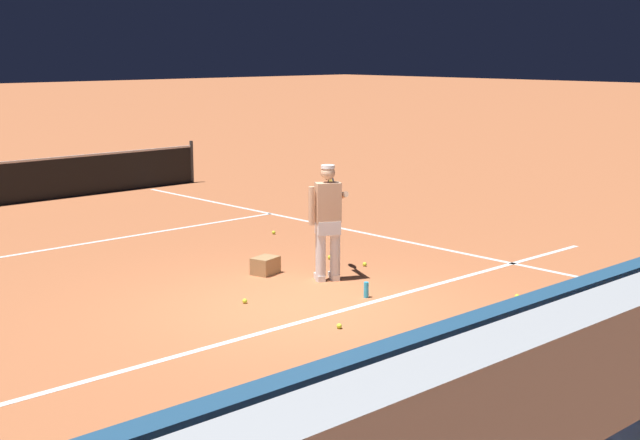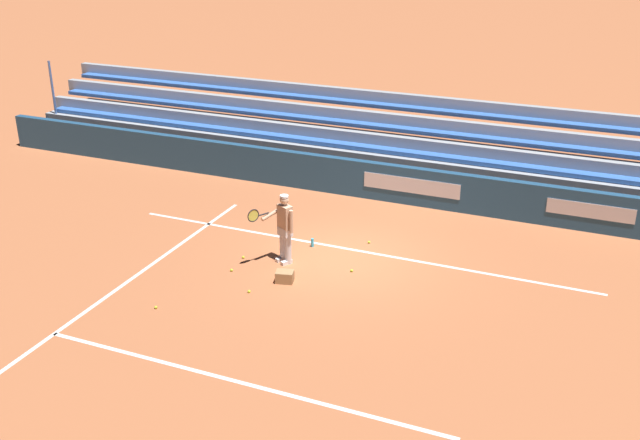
{
  "view_description": "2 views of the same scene",
  "coord_description": "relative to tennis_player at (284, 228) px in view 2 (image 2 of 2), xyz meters",
  "views": [
    {
      "loc": [
        -7.55,
        -8.47,
        3.35
      ],
      "look_at": [
        0.06,
        -0.33,
        1.21
      ],
      "focal_mm": 50.0,
      "sensor_mm": 36.0,
      "label": 1
    },
    {
      "loc": [
        -5.79,
        15.28,
        7.98
      ],
      "look_at": [
        0.21,
        1.06,
        1.38
      ],
      "focal_mm": 42.0,
      "sensor_mm": 36.0,
      "label": 2
    }
  ],
  "objects": [
    {
      "name": "ball_box_cardboard",
      "position": [
        -0.44,
        0.91,
        -0.76
      ],
      "size": [
        0.46,
        0.39,
        0.26
      ],
      "primitive_type": "cube",
      "rotation": [
        0.0,
        0.0,
        0.26
      ],
      "color": "#A87F51",
      "rests_on": "ground"
    },
    {
      "name": "tennis_player",
      "position": [
        0.0,
        0.0,
        0.0
      ],
      "size": [
        0.9,
        0.88,
        1.71
      ],
      "color": "silver",
      "rests_on": "ground"
    },
    {
      "name": "tennis_ball_midcourt",
      "position": [
        -1.51,
        -1.79,
        -0.86
      ],
      "size": [
        0.07,
        0.07,
        0.07
      ],
      "primitive_type": "sphere",
      "color": "#CCE533",
      "rests_on": "ground"
    },
    {
      "name": "tennis_ball_far_right",
      "position": [
        1.01,
        0.22,
        -0.86
      ],
      "size": [
        0.07,
        0.07,
        0.07
      ],
      "primitive_type": "sphere",
      "color": "#CCE533",
      "rests_on": "ground"
    },
    {
      "name": "court_sideline_white",
      "position": [
        2.86,
        3.23,
        -0.89
      ],
      "size": [
        0.1,
        12.0,
        0.01
      ],
      "primitive_type": "cube",
      "color": "white",
      "rests_on": "ground"
    },
    {
      "name": "tennis_ball_on_baseline",
      "position": [
        0.07,
        1.69,
        -0.86
      ],
      "size": [
        0.07,
        0.07,
        0.07
      ],
      "primitive_type": "sphere",
      "color": "#CCE533",
      "rests_on": "ground"
    },
    {
      "name": "ground_plane",
      "position": [
        -1.25,
        -0.77,
        -0.89
      ],
      "size": [
        160.0,
        160.0,
        0.0
      ],
      "primitive_type": "plane",
      "color": "#B7663D"
    },
    {
      "name": "tennis_ball_stray_back",
      "position": [
        1.56,
        3.09,
        -0.86
      ],
      "size": [
        0.07,
        0.07,
        0.07
      ],
      "primitive_type": "sphere",
      "color": "#CCE533",
      "rests_on": "ground"
    },
    {
      "name": "water_bottle",
      "position": [
        -0.27,
        -1.05,
        -0.78
      ],
      "size": [
        0.07,
        0.07,
        0.22
      ],
      "primitive_type": "cylinder",
      "color": "#33B2E5",
      "rests_on": "ground"
    },
    {
      "name": "tennis_ball_by_box",
      "position": [
        -1.67,
        -0.13,
        -0.86
      ],
      "size": [
        0.07,
        0.07,
        0.07
      ],
      "primitive_type": "sphere",
      "color": "#CCE533",
      "rests_on": "ground"
    },
    {
      "name": "bleacher_stand",
      "position": [
        -1.25,
        -6.61,
        -0.17
      ],
      "size": [
        26.24,
        2.4,
        2.95
      ],
      "color": "#9EA3A8",
      "rests_on": "ground"
    },
    {
      "name": "back_wall_sponsor_board",
      "position": [
        -1.26,
        -4.78,
        -0.34
      ],
      "size": [
        27.62,
        0.25,
        1.1
      ],
      "color": "navy",
      "rests_on": "ground"
    },
    {
      "name": "court_service_line_white",
      "position": [
        -1.25,
        4.73,
        -0.89
      ],
      "size": [
        8.22,
        0.1,
        0.01
      ],
      "primitive_type": "cube",
      "color": "white",
      "rests_on": "ground"
    },
    {
      "name": "tennis_ball_near_player",
      "position": [
        1.19,
        -2.5,
        -0.86
      ],
      "size": [
        0.07,
        0.07,
        0.07
      ],
      "primitive_type": "sphere",
      "color": "#CCE533",
      "rests_on": "ground"
    },
    {
      "name": "tennis_ball_toward_net",
      "position": [
        0.93,
        0.93,
        -0.86
      ],
      "size": [
        0.07,
        0.07,
        0.07
      ],
      "primitive_type": "sphere",
      "color": "#CCE533",
      "rests_on": "ground"
    },
    {
      "name": "court_baseline_white",
      "position": [
        -1.25,
        -1.27,
        -0.89
      ],
      "size": [
        12.0,
        0.1,
        0.01
      ],
      "primitive_type": "cube",
      "color": "white",
      "rests_on": "ground"
    }
  ]
}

